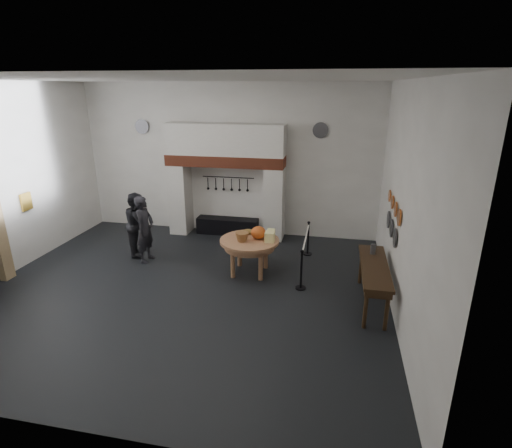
% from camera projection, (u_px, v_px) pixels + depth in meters
% --- Properties ---
extents(floor, '(9.00, 8.00, 0.02)m').
position_uv_depth(floor, '(185.00, 290.00, 9.05)').
color(floor, black).
rests_on(floor, ground).
extents(ceiling, '(9.00, 8.00, 0.02)m').
position_uv_depth(ceiling, '(171.00, 79.00, 7.58)').
color(ceiling, silver).
rests_on(ceiling, wall_back).
extents(wall_back, '(9.00, 0.02, 4.50)m').
position_uv_depth(wall_back, '(228.00, 160.00, 12.02)').
color(wall_back, white).
rests_on(wall_back, floor).
extents(wall_front, '(9.00, 0.02, 4.50)m').
position_uv_depth(wall_front, '(47.00, 280.00, 4.60)').
color(wall_front, white).
rests_on(wall_front, floor).
extents(wall_right, '(0.02, 8.00, 4.50)m').
position_uv_depth(wall_right, '(405.00, 206.00, 7.47)').
color(wall_right, white).
rests_on(wall_right, floor).
extents(chimney_pier_left, '(0.55, 0.70, 2.15)m').
position_uv_depth(chimney_pier_left, '(180.00, 199.00, 12.35)').
color(chimney_pier_left, silver).
rests_on(chimney_pier_left, floor).
extents(chimney_pier_right, '(0.55, 0.70, 2.15)m').
position_uv_depth(chimney_pier_right, '(274.00, 204.00, 11.80)').
color(chimney_pier_right, silver).
rests_on(chimney_pier_right, floor).
extents(hearth_brick_band, '(3.50, 0.72, 0.32)m').
position_uv_depth(hearth_brick_band, '(225.00, 160.00, 11.67)').
color(hearth_brick_band, '#9E442B').
rests_on(hearth_brick_band, chimney_pier_left).
extents(chimney_hood, '(3.50, 0.70, 0.90)m').
position_uv_depth(chimney_hood, '(225.00, 139.00, 11.47)').
color(chimney_hood, silver).
rests_on(chimney_hood, hearth_brick_band).
extents(iron_range, '(1.90, 0.45, 0.50)m').
position_uv_depth(iron_range, '(228.00, 226.00, 12.41)').
color(iron_range, black).
rests_on(iron_range, floor).
extents(utensil_rail, '(1.60, 0.02, 0.02)m').
position_uv_depth(utensil_rail, '(228.00, 177.00, 12.11)').
color(utensil_rail, black).
rests_on(utensil_rail, wall_back).
extents(wall_plaque, '(0.05, 0.34, 0.44)m').
position_uv_depth(wall_plaque, '(26.00, 202.00, 10.10)').
color(wall_plaque, gold).
rests_on(wall_plaque, wall_left).
extents(work_table, '(1.59, 1.59, 0.07)m').
position_uv_depth(work_table, '(250.00, 241.00, 9.61)').
color(work_table, tan).
rests_on(work_table, floor).
extents(pumpkin, '(0.36, 0.36, 0.31)m').
position_uv_depth(pumpkin, '(258.00, 233.00, 9.61)').
color(pumpkin, '#D04F1D').
rests_on(pumpkin, work_table).
extents(cheese_block_big, '(0.22, 0.22, 0.24)m').
position_uv_depth(cheese_block_big, '(270.00, 237.00, 9.42)').
color(cheese_block_big, '#FFF398').
rests_on(cheese_block_big, work_table).
extents(cheese_block_small, '(0.18, 0.18, 0.20)m').
position_uv_depth(cheese_block_small, '(271.00, 233.00, 9.71)').
color(cheese_block_small, '#F5F092').
rests_on(cheese_block_small, work_table).
extents(wicker_basket, '(0.36, 0.36, 0.22)m').
position_uv_depth(wicker_basket, '(242.00, 237.00, 9.45)').
color(wicker_basket, '#9D6239').
rests_on(wicker_basket, work_table).
extents(bread_loaf, '(0.31, 0.18, 0.13)m').
position_uv_depth(bread_loaf, '(249.00, 232.00, 9.92)').
color(bread_loaf, olive).
rests_on(bread_loaf, work_table).
extents(visitor_near, '(0.44, 0.65, 1.75)m').
position_uv_depth(visitor_near, '(145.00, 229.00, 10.28)').
color(visitor_near, black).
rests_on(visitor_near, floor).
extents(visitor_far, '(0.91, 1.02, 1.72)m').
position_uv_depth(visitor_far, '(138.00, 224.00, 10.73)').
color(visitor_far, black).
rests_on(visitor_far, floor).
extents(side_table, '(0.55, 2.20, 0.06)m').
position_uv_depth(side_table, '(375.00, 266.00, 8.17)').
color(side_table, '#3B2815').
rests_on(side_table, floor).
extents(pewter_jug, '(0.12, 0.12, 0.22)m').
position_uv_depth(pewter_jug, '(373.00, 249.00, 8.68)').
color(pewter_jug, '#525258').
rests_on(pewter_jug, side_table).
extents(copper_pan_a, '(0.03, 0.34, 0.34)m').
position_uv_depth(copper_pan_a, '(399.00, 217.00, 7.76)').
color(copper_pan_a, '#C6662D').
rests_on(copper_pan_a, wall_right).
extents(copper_pan_b, '(0.03, 0.32, 0.32)m').
position_uv_depth(copper_pan_b, '(396.00, 209.00, 8.27)').
color(copper_pan_b, '#C6662D').
rests_on(copper_pan_b, wall_right).
extents(copper_pan_c, '(0.03, 0.30, 0.30)m').
position_uv_depth(copper_pan_c, '(392.00, 202.00, 8.78)').
color(copper_pan_c, '#C6662D').
rests_on(copper_pan_c, wall_right).
extents(copper_pan_d, '(0.03, 0.28, 0.28)m').
position_uv_depth(copper_pan_d, '(390.00, 196.00, 9.29)').
color(copper_pan_d, '#C6662D').
rests_on(copper_pan_d, wall_right).
extents(pewter_plate_left, '(0.03, 0.40, 0.40)m').
position_uv_depth(pewter_plate_left, '(395.00, 238.00, 8.11)').
color(pewter_plate_left, '#4C4C51').
rests_on(pewter_plate_left, wall_right).
extents(pewter_plate_mid, '(0.03, 0.40, 0.40)m').
position_uv_depth(pewter_plate_mid, '(391.00, 228.00, 8.66)').
color(pewter_plate_mid, '#4C4C51').
rests_on(pewter_plate_mid, wall_right).
extents(pewter_plate_right, '(0.03, 0.40, 0.40)m').
position_uv_depth(pewter_plate_right, '(388.00, 220.00, 9.22)').
color(pewter_plate_right, '#4C4C51').
rests_on(pewter_plate_right, wall_right).
extents(pewter_plate_back_left, '(0.44, 0.03, 0.44)m').
position_uv_depth(pewter_plate_back_left, '(142.00, 127.00, 12.17)').
color(pewter_plate_back_left, '#4C4C51').
rests_on(pewter_plate_back_left, wall_back).
extents(pewter_plate_back_right, '(0.44, 0.03, 0.44)m').
position_uv_depth(pewter_plate_back_right, '(320.00, 130.00, 11.16)').
color(pewter_plate_back_right, '#4C4C51').
rests_on(pewter_plate_back_right, wall_back).
extents(barrier_post_near, '(0.05, 0.05, 0.90)m').
position_uv_depth(barrier_post_near, '(301.00, 271.00, 8.95)').
color(barrier_post_near, black).
rests_on(barrier_post_near, floor).
extents(barrier_post_far, '(0.05, 0.05, 0.90)m').
position_uv_depth(barrier_post_far, '(308.00, 239.00, 10.80)').
color(barrier_post_far, black).
rests_on(barrier_post_far, floor).
extents(barrier_rope, '(0.04, 2.00, 0.04)m').
position_uv_depth(barrier_rope, '(306.00, 238.00, 9.74)').
color(barrier_rope, white).
rests_on(barrier_rope, barrier_post_near).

